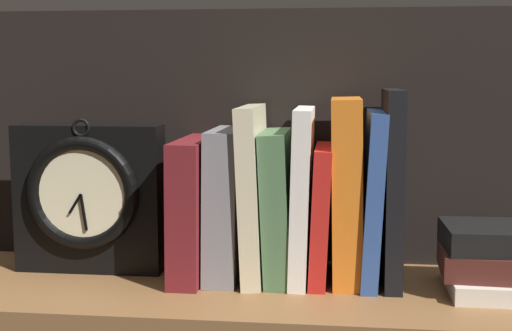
{
  "coord_description": "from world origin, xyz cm",
  "views": [
    {
      "loc": [
        5.91,
        -82.87,
        26.21
      ],
      "look_at": [
        -4.3,
        3.71,
        14.58
      ],
      "focal_mm": 48.37,
      "sensor_mm": 36.0,
      "label": 1
    }
  ],
  "objects_px": {
    "book_cream_twain": "(254,192)",
    "book_white_catcher": "(302,194)",
    "book_gray_chess": "(227,203)",
    "book_maroon_dawkins": "(194,207)",
    "book_blue_modern": "(372,197)",
    "book_black_skeptic": "(392,187)",
    "book_green_romantic": "(278,205)",
    "book_red_requiem": "(321,213)",
    "book_orange_pandolfini": "(347,190)",
    "framed_clock": "(88,197)",
    "book_stack_side": "(508,261)"
  },
  "relations": [
    {
      "from": "book_red_requiem",
      "to": "framed_clock",
      "type": "distance_m",
      "value": 0.31
    },
    {
      "from": "book_white_catcher",
      "to": "book_blue_modern",
      "type": "distance_m",
      "value": 0.09
    },
    {
      "from": "book_maroon_dawkins",
      "to": "book_red_requiem",
      "type": "xyz_separation_m",
      "value": [
        0.16,
        0.0,
        -0.0
      ]
    },
    {
      "from": "book_maroon_dawkins",
      "to": "framed_clock",
      "type": "relative_size",
      "value": 0.87
    },
    {
      "from": "book_green_romantic",
      "to": "book_red_requiem",
      "type": "height_order",
      "value": "book_green_romantic"
    },
    {
      "from": "book_cream_twain",
      "to": "book_orange_pandolfini",
      "type": "relative_size",
      "value": 0.96
    },
    {
      "from": "book_green_romantic",
      "to": "book_stack_side",
      "type": "xyz_separation_m",
      "value": [
        0.28,
        -0.03,
        -0.06
      ]
    },
    {
      "from": "book_maroon_dawkins",
      "to": "book_black_skeptic",
      "type": "bearing_deg",
      "value": 0.0
    },
    {
      "from": "book_green_romantic",
      "to": "book_gray_chess",
      "type": "bearing_deg",
      "value": 180.0
    },
    {
      "from": "book_maroon_dawkins",
      "to": "book_blue_modern",
      "type": "xyz_separation_m",
      "value": [
        0.23,
        0.0,
        0.02
      ]
    },
    {
      "from": "framed_clock",
      "to": "book_cream_twain",
      "type": "bearing_deg",
      "value": 0.29
    },
    {
      "from": "book_cream_twain",
      "to": "book_orange_pandolfini",
      "type": "bearing_deg",
      "value": 0.0
    },
    {
      "from": "book_red_requiem",
      "to": "framed_clock",
      "type": "xyz_separation_m",
      "value": [
        -0.31,
        -0.0,
        0.01
      ]
    },
    {
      "from": "book_gray_chess",
      "to": "framed_clock",
      "type": "bearing_deg",
      "value": -179.65
    },
    {
      "from": "book_gray_chess",
      "to": "book_maroon_dawkins",
      "type": "bearing_deg",
      "value": 180.0
    },
    {
      "from": "book_red_requiem",
      "to": "book_stack_side",
      "type": "height_order",
      "value": "book_red_requiem"
    },
    {
      "from": "book_gray_chess",
      "to": "book_green_romantic",
      "type": "xyz_separation_m",
      "value": [
        0.07,
        0.0,
        -0.0
      ]
    },
    {
      "from": "book_gray_chess",
      "to": "framed_clock",
      "type": "height_order",
      "value": "framed_clock"
    },
    {
      "from": "framed_clock",
      "to": "book_black_skeptic",
      "type": "bearing_deg",
      "value": 0.16
    },
    {
      "from": "book_white_catcher",
      "to": "book_stack_side",
      "type": "distance_m",
      "value": 0.26
    },
    {
      "from": "book_orange_pandolfini",
      "to": "framed_clock",
      "type": "bearing_deg",
      "value": -179.81
    },
    {
      "from": "book_white_catcher",
      "to": "book_orange_pandolfini",
      "type": "bearing_deg",
      "value": 0.0
    },
    {
      "from": "book_black_skeptic",
      "to": "book_orange_pandolfini",
      "type": "bearing_deg",
      "value": 180.0
    },
    {
      "from": "framed_clock",
      "to": "book_maroon_dawkins",
      "type": "bearing_deg",
      "value": 0.45
    },
    {
      "from": "book_blue_modern",
      "to": "book_stack_side",
      "type": "relative_size",
      "value": 1.32
    },
    {
      "from": "book_gray_chess",
      "to": "book_blue_modern",
      "type": "relative_size",
      "value": 0.89
    },
    {
      "from": "book_blue_modern",
      "to": "book_maroon_dawkins",
      "type": "bearing_deg",
      "value": 180.0
    },
    {
      "from": "book_red_requiem",
      "to": "book_orange_pandolfini",
      "type": "relative_size",
      "value": 0.74
    },
    {
      "from": "book_black_skeptic",
      "to": "book_gray_chess",
      "type": "bearing_deg",
      "value": 180.0
    },
    {
      "from": "book_cream_twain",
      "to": "book_white_catcher",
      "type": "bearing_deg",
      "value": 0.0
    },
    {
      "from": "book_green_romantic",
      "to": "book_stack_side",
      "type": "relative_size",
      "value": 1.16
    },
    {
      "from": "book_gray_chess",
      "to": "book_white_catcher",
      "type": "bearing_deg",
      "value": 0.0
    },
    {
      "from": "book_white_catcher",
      "to": "book_blue_modern",
      "type": "bearing_deg",
      "value": 0.0
    },
    {
      "from": "book_orange_pandolfini",
      "to": "book_blue_modern",
      "type": "distance_m",
      "value": 0.03
    },
    {
      "from": "book_cream_twain",
      "to": "book_black_skeptic",
      "type": "relative_size",
      "value": 0.91
    },
    {
      "from": "book_red_requiem",
      "to": "book_orange_pandolfini",
      "type": "distance_m",
      "value": 0.04
    },
    {
      "from": "book_cream_twain",
      "to": "book_blue_modern",
      "type": "distance_m",
      "value": 0.15
    },
    {
      "from": "book_red_requiem",
      "to": "book_green_romantic",
      "type": "bearing_deg",
      "value": 180.0
    },
    {
      "from": "book_gray_chess",
      "to": "book_blue_modern",
      "type": "xyz_separation_m",
      "value": [
        0.19,
        0.0,
        0.01
      ]
    },
    {
      "from": "book_orange_pandolfini",
      "to": "book_stack_side",
      "type": "distance_m",
      "value": 0.21
    },
    {
      "from": "book_green_romantic",
      "to": "book_black_skeptic",
      "type": "relative_size",
      "value": 0.78
    },
    {
      "from": "book_white_catcher",
      "to": "book_black_skeptic",
      "type": "bearing_deg",
      "value": 0.0
    },
    {
      "from": "book_green_romantic",
      "to": "framed_clock",
      "type": "height_order",
      "value": "framed_clock"
    },
    {
      "from": "book_maroon_dawkins",
      "to": "book_white_catcher",
      "type": "bearing_deg",
      "value": 0.0
    },
    {
      "from": "book_blue_modern",
      "to": "book_orange_pandolfini",
      "type": "bearing_deg",
      "value": 180.0
    },
    {
      "from": "book_stack_side",
      "to": "book_green_romantic",
      "type": "bearing_deg",
      "value": 174.06
    },
    {
      "from": "book_green_romantic",
      "to": "framed_clock",
      "type": "bearing_deg",
      "value": -179.75
    },
    {
      "from": "book_black_skeptic",
      "to": "book_green_romantic",
      "type": "bearing_deg",
      "value": 180.0
    },
    {
      "from": "book_cream_twain",
      "to": "book_white_catcher",
      "type": "distance_m",
      "value": 0.06
    },
    {
      "from": "book_blue_modern",
      "to": "book_black_skeptic",
      "type": "xyz_separation_m",
      "value": [
        0.02,
        0.0,
        0.01
      ]
    }
  ]
}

